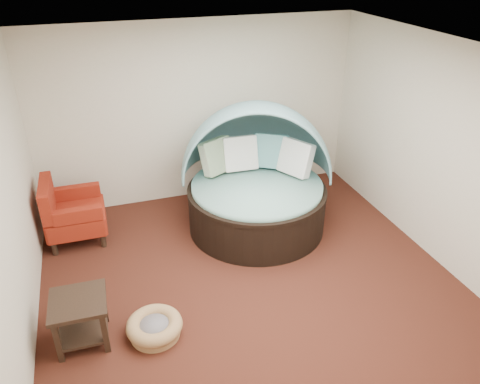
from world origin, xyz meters
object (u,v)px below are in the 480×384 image
object	(u,v)px
side_table	(80,315)
pet_basket	(155,327)
canopy_daybed	(257,172)
red_armchair	(71,213)

from	to	relation	value
side_table	pet_basket	bearing A→B (deg)	-12.81
canopy_daybed	pet_basket	bearing A→B (deg)	-118.00
canopy_daybed	side_table	world-z (taller)	canopy_daybed
canopy_daybed	side_table	size ratio (longest dim) A/B	4.32
red_armchair	side_table	bearing A→B (deg)	-87.59
red_armchair	canopy_daybed	bearing A→B (deg)	-8.17
pet_basket	red_armchair	xyz separation A→B (m)	(-0.78, 2.20, 0.32)
pet_basket	side_table	bearing A→B (deg)	167.19
canopy_daybed	pet_basket	xyz separation A→B (m)	(-1.81, -1.80, -0.73)
pet_basket	side_table	distance (m)	0.78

